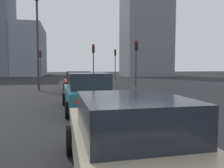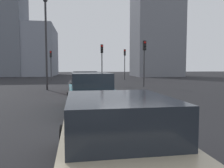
# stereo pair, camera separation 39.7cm
# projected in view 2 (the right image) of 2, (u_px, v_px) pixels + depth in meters

# --- Properties ---
(ground_plane) EXTENTS (160.00, 160.00, 0.20)m
(ground_plane) POSITION_uv_depth(u_px,v_px,m) (138.00, 126.00, 7.69)
(ground_plane) COLOR black
(car_red_right_lead) EXTENTS (4.07, 2.17, 1.58)m
(car_red_right_lead) POSITION_uv_depth(u_px,v_px,m) (85.00, 82.00, 16.84)
(car_red_right_lead) COLOR maroon
(car_red_right_lead) RESTS_ON ground_plane
(car_teal_right_second) EXTENTS (4.82, 2.21, 1.64)m
(car_teal_right_second) POSITION_uv_depth(u_px,v_px,m) (91.00, 92.00, 9.94)
(car_teal_right_second) COLOR #19606B
(car_teal_right_second) RESTS_ON ground_plane
(car_beige_right_third) EXTENTS (4.38, 2.00, 1.44)m
(car_beige_right_third) POSITION_uv_depth(u_px,v_px,m) (116.00, 140.00, 3.67)
(car_beige_right_third) COLOR tan
(car_beige_right_third) RESTS_ON ground_plane
(traffic_light_near_left) EXTENTS (0.32, 0.28, 4.14)m
(traffic_light_near_left) POSITION_uv_depth(u_px,v_px,m) (51.00, 59.00, 31.53)
(traffic_light_near_left) COLOR #2D2D30
(traffic_light_near_left) RESTS_ON ground_plane
(traffic_light_near_right) EXTENTS (0.33, 0.31, 4.31)m
(traffic_light_near_right) POSITION_uv_depth(u_px,v_px,m) (102.00, 56.00, 24.30)
(traffic_light_near_right) COLOR #2D2D30
(traffic_light_near_right) RESTS_ON ground_plane
(traffic_light_far_left) EXTENTS (0.32, 0.30, 4.38)m
(traffic_light_far_left) POSITION_uv_depth(u_px,v_px,m) (144.00, 54.00, 21.41)
(traffic_light_far_left) COLOR #2D2D30
(traffic_light_far_left) RESTS_ON ground_plane
(traffic_light_far_right) EXTENTS (0.33, 0.31, 4.48)m
(traffic_light_far_right) POSITION_uv_depth(u_px,v_px,m) (125.00, 58.00, 33.22)
(traffic_light_far_right) COLOR #2D2D30
(traffic_light_far_right) RESTS_ON ground_plane
(street_lamp_kerbside) EXTENTS (0.56, 0.36, 7.35)m
(street_lamp_kerbside) POSITION_uv_depth(u_px,v_px,m) (46.00, 37.00, 18.28)
(street_lamp_kerbside) COLOR #2D2D30
(street_lamp_kerbside) RESTS_ON ground_plane
(building_facade_left) EXTENTS (8.04, 9.13, 17.46)m
(building_facade_left) POSITION_uv_depth(u_px,v_px,m) (156.00, 33.00, 45.71)
(building_facade_left) COLOR slate
(building_facade_left) RESTS_ON ground_plane
(building_facade_center) EXTENTS (15.58, 6.48, 10.56)m
(building_facade_center) POSITION_uv_depth(u_px,v_px,m) (40.00, 52.00, 50.24)
(building_facade_center) COLOR gray
(building_facade_center) RESTS_ON ground_plane
(building_facade_right) EXTENTS (9.19, 7.00, 17.40)m
(building_facade_right) POSITION_uv_depth(u_px,v_px,m) (7.00, 33.00, 45.73)
(building_facade_right) COLOR slate
(building_facade_right) RESTS_ON ground_plane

